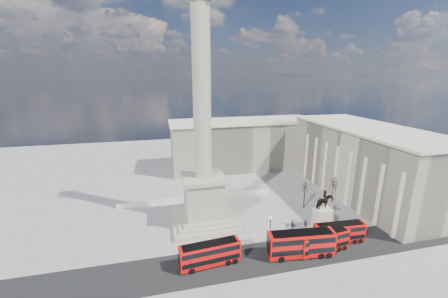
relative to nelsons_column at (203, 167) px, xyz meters
The scene contains 18 objects.
ground 13.85m from the nelsons_column, 90.00° to the right, with size 180.00×180.00×0.00m, color #A39F9A.
asphalt_road 20.41m from the nelsons_column, 71.57° to the right, with size 120.00×9.00×0.01m, color black.
nelsons_column is the anchor object (origin of this frame).
balustrade_wall 16.55m from the nelsons_column, 90.00° to the left, with size 40.00×0.60×1.10m, color beige.
building_east 45.42m from the nelsons_column, ahead, with size 19.00×46.00×18.60m.
building_northeast 40.57m from the nelsons_column, 60.26° to the left, with size 51.00×17.00×16.60m.
red_bus_a 18.25m from the nelsons_column, 95.47° to the right, with size 10.63×3.40×4.24m.
red_bus_b 24.28m from the nelsons_column, 47.25° to the right, with size 12.20×3.99×4.86m.
red_bus_c 27.42m from the nelsons_column, 39.11° to the right, with size 10.34×3.53×4.11m.
red_bus_d 30.00m from the nelsons_column, 29.95° to the right, with size 10.12×2.89×4.06m.
victorian_lamp 18.52m from the nelsons_column, 49.05° to the right, with size 0.54×0.54×6.34m.
equestrian_statue 27.03m from the nelsons_column, 21.71° to the right, with size 4.44×3.33×9.13m.
bare_tree_near 25.97m from the nelsons_column, 17.09° to the right, with size 1.57×1.57×6.86m.
bare_tree_mid 25.96m from the nelsons_column, ahead, with size 1.90×1.90×7.21m.
bare_tree_far 34.46m from the nelsons_column, ahead, with size 1.76×1.76×7.20m.
pedestrian_walking 22.11m from the nelsons_column, 34.71° to the right, with size 0.59×0.39×1.61m, color black.
pedestrian_standing 25.07m from the nelsons_column, 18.95° to the right, with size 0.77×0.60×1.58m, color black.
pedestrian_crossing 22.60m from the nelsons_column, 23.36° to the right, with size 1.14×0.47×1.94m, color black.
Camera 1 is at (-8.50, -49.62, 31.65)m, focal length 22.00 mm.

